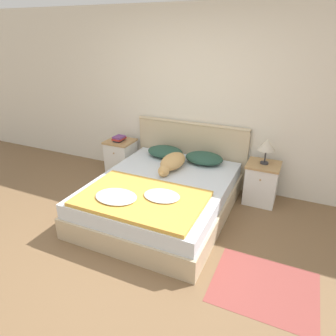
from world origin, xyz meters
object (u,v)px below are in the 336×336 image
(nightstand_left, at_px, (121,157))
(pillow_left, at_px, (165,152))
(nightstand_right, at_px, (261,183))
(book_stack, at_px, (119,138))
(pillow_right, at_px, (204,158))
(table_lamp, at_px, (267,145))
(dog, at_px, (172,162))
(bed, at_px, (161,197))

(nightstand_left, bearing_deg, pillow_left, -2.30)
(nightstand_right, height_order, book_stack, book_stack)
(nightstand_right, xyz_separation_m, pillow_right, (-0.83, -0.03, 0.24))
(book_stack, bearing_deg, table_lamp, 0.93)
(nightstand_left, relative_size, dog, 0.75)
(bed, height_order, nightstand_right, nightstand_right)
(bed, relative_size, dog, 2.69)
(pillow_right, xyz_separation_m, book_stack, (-1.44, 0.01, 0.09))
(pillow_right, xyz_separation_m, dog, (-0.34, -0.35, 0.01))
(bed, relative_size, table_lamp, 5.98)
(table_lamp, bearing_deg, bed, -143.94)
(nightstand_right, relative_size, table_lamp, 1.67)
(bed, distance_m, dog, 0.53)
(book_stack, bearing_deg, nightstand_right, 0.55)
(table_lamp, bearing_deg, pillow_left, -178.08)
(nightstand_right, distance_m, table_lamp, 0.55)
(pillow_right, height_order, dog, dog)
(nightstand_left, distance_m, book_stack, 0.33)
(nightstand_left, xyz_separation_m, pillow_left, (0.83, -0.03, 0.24))
(pillow_left, bearing_deg, nightstand_right, 1.32)
(bed, distance_m, nightstand_left, 1.40)
(pillow_right, relative_size, book_stack, 2.57)
(bed, xyz_separation_m, nightstand_right, (1.14, 0.81, 0.07))
(bed, xyz_separation_m, pillow_right, (0.31, 0.78, 0.30))
(pillow_left, distance_m, book_stack, 0.83)
(nightstand_left, xyz_separation_m, book_stack, (0.00, -0.02, 0.33))
(pillow_right, distance_m, dog, 0.49)
(bed, bearing_deg, table_lamp, 36.06)
(dog, height_order, table_lamp, table_lamp)
(pillow_left, height_order, pillow_right, same)
(nightstand_right, relative_size, dog, 0.75)
(pillow_right, bearing_deg, table_lamp, 3.35)
(pillow_right, bearing_deg, nightstand_left, 178.68)
(bed, bearing_deg, dog, 94.57)
(bed, distance_m, table_lamp, 1.53)
(pillow_left, relative_size, dog, 0.72)
(nightstand_right, bearing_deg, bed, -144.45)
(pillow_right, bearing_deg, nightstand_right, 2.30)
(book_stack, bearing_deg, nightstand_left, 91.47)
(nightstand_left, distance_m, pillow_right, 1.46)
(dog, bearing_deg, nightstand_right, 18.36)
(pillow_left, bearing_deg, dog, -52.18)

